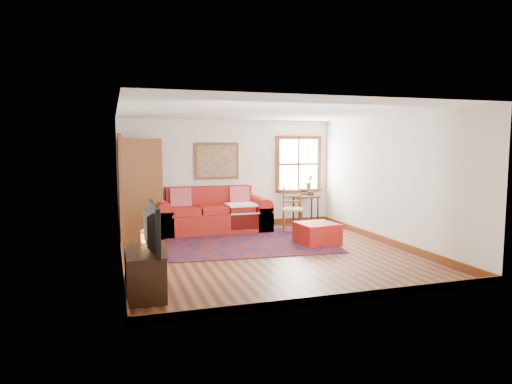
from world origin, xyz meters
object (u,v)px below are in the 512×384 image
object	(u,v)px
red_ottoman	(317,233)
side_table	(306,201)
red_leather_sofa	(212,217)
ladder_back_chair	(292,207)
media_cabinet	(144,272)

from	to	relation	value
red_ottoman	side_table	bearing A→B (deg)	67.18
red_leather_sofa	side_table	bearing A→B (deg)	4.04
red_leather_sofa	red_ottoman	world-z (taller)	red_leather_sofa
side_table	ladder_back_chair	xyz separation A→B (m)	(-0.59, -0.59, -0.05)
media_cabinet	red_leather_sofa	bearing A→B (deg)	66.11
ladder_back_chair	media_cabinet	distance (m)	4.95
red_ottoman	media_cabinet	distance (m)	3.99
red_leather_sofa	media_cabinet	size ratio (longest dim) A/B	2.40
side_table	media_cabinet	distance (m)	5.78
media_cabinet	red_ottoman	bearing A→B (deg)	30.99
media_cabinet	ladder_back_chair	bearing A→B (deg)	45.13
side_table	ladder_back_chair	world-z (taller)	ladder_back_chair
ladder_back_chair	red_leather_sofa	bearing A→B (deg)	166.23
red_leather_sofa	side_table	distance (m)	2.35
red_ottoman	side_table	distance (m)	2.17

